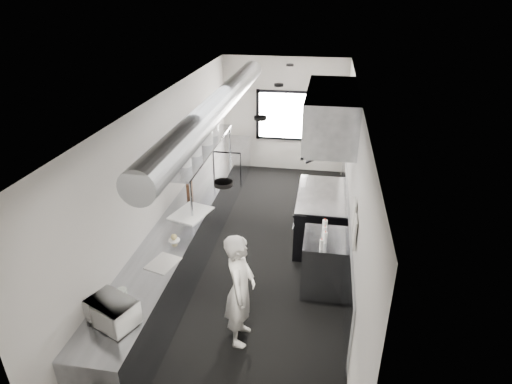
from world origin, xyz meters
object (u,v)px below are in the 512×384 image
at_px(range, 319,217).
at_px(plate_stack_d, 212,125).
at_px(deli_tub_b, 115,297).
at_px(plate_stack_c, 206,135).
at_px(far_work_table, 232,161).
at_px(plate_stack_a, 185,159).
at_px(pass_shelf, 203,149).
at_px(microwave, 112,312).
at_px(bottle_station, 324,263).
at_px(plate_stack_b, 194,146).
at_px(knife_block, 190,189).
at_px(squeeze_bottle_b, 325,238).
at_px(squeeze_bottle_c, 325,232).
at_px(deli_tub_a, 122,293).
at_px(small_plate, 174,240).
at_px(squeeze_bottle_e, 324,225).
at_px(squeeze_bottle_d, 325,226).
at_px(exhaust_hood, 331,114).
at_px(cutting_board, 191,213).
at_px(line_cook, 240,290).
at_px(squeeze_bottle_a, 321,245).

relative_size(range, plate_stack_d, 3.86).
distance_m(deli_tub_b, plate_stack_c, 3.81).
relative_size(far_work_table, plate_stack_a, 4.86).
bearing_deg(range, pass_shelf, 172.33).
height_order(microwave, plate_stack_d, plate_stack_d).
relative_size(deli_tub_b, plate_stack_a, 0.55).
height_order(bottle_station, plate_stack_b, plate_stack_b).
relative_size(knife_block, squeeze_bottle_b, 1.25).
bearing_deg(squeeze_bottle_c, deli_tub_a, -143.55).
xyz_separation_m(small_plate, squeeze_bottle_b, (2.19, 0.30, 0.08)).
bearing_deg(squeeze_bottle_e, far_work_table, 121.82).
bearing_deg(squeeze_bottle_d, pass_shelf, 146.75).
distance_m(far_work_table, deli_tub_b, 5.73).
distance_m(exhaust_hood, range, 1.92).
relative_size(cutting_board, plate_stack_b, 1.97).
bearing_deg(small_plate, plate_stack_c, 93.06).
bearing_deg(deli_tub_b, squeeze_bottle_c, 37.08).
height_order(exhaust_hood, squeeze_bottle_d, exhaust_hood).
distance_m(microwave, knife_block, 3.25).
distance_m(small_plate, squeeze_bottle_e, 2.27).
bearing_deg(plate_stack_c, squeeze_bottle_c, -39.40).
bearing_deg(knife_block, squeeze_bottle_c, -35.20).
distance_m(line_cook, plate_stack_a, 2.62).
height_order(squeeze_bottle_b, squeeze_bottle_d, squeeze_bottle_d).
xyz_separation_m(deli_tub_a, deli_tub_b, (-0.05, -0.08, 0.00)).
bearing_deg(line_cook, squeeze_bottle_b, -43.63).
distance_m(exhaust_hood, bottle_station, 2.39).
bearing_deg(deli_tub_a, squeeze_bottle_c, 36.45).
bearing_deg(plate_stack_c, plate_stack_d, 93.50).
relative_size(range, deli_tub_a, 12.10).
relative_size(knife_block, plate_stack_b, 0.65).
relative_size(exhaust_hood, squeeze_bottle_a, 13.60).
relative_size(deli_tub_b, plate_stack_b, 0.40).
height_order(deli_tub_a, squeeze_bottle_e, squeeze_bottle_e).
height_order(plate_stack_b, plate_stack_c, plate_stack_c).
xyz_separation_m(exhaust_hood, squeeze_bottle_e, (0.02, -1.15, -1.41)).
relative_size(cutting_board, knife_block, 3.03).
distance_m(deli_tub_a, plate_stack_a, 2.64).
xyz_separation_m(bottle_station, squeeze_bottle_d, (-0.02, 0.18, 0.55)).
bearing_deg(plate_stack_a, exhaust_hood, 14.43).
xyz_separation_m(deli_tub_b, plate_stack_b, (0.07, 3.14, 0.79)).
bearing_deg(plate_stack_d, exhaust_hood, -24.82).
relative_size(pass_shelf, squeeze_bottle_e, 18.57).
relative_size(plate_stack_c, squeeze_bottle_e, 2.22).
bearing_deg(bottle_station, plate_stack_c, 140.56).
bearing_deg(plate_stack_c, squeeze_bottle_b, -41.52).
height_order(bottle_station, plate_stack_a, plate_stack_a).
height_order(pass_shelf, deli_tub_b, pass_shelf).
xyz_separation_m(exhaust_hood, range, (-0.06, 0.00, -1.92)).
xyz_separation_m(range, squeeze_bottle_c, (0.09, -1.38, 0.52)).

